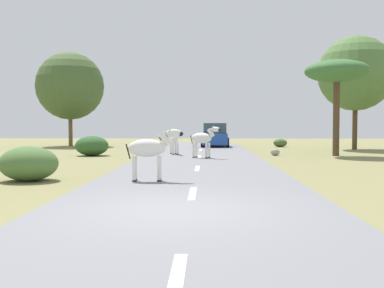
# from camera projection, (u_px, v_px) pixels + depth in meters

# --- Properties ---
(ground_plane) EXTENTS (90.00, 90.00, 0.00)m
(ground_plane) POSITION_uv_depth(u_px,v_px,m) (174.00, 212.00, 8.64)
(ground_plane) COLOR olive
(road) EXTENTS (6.00, 64.00, 0.05)m
(road) POSITION_uv_depth(u_px,v_px,m) (190.00, 211.00, 8.63)
(road) COLOR slate
(road) RESTS_ON ground_plane
(lane_markings) EXTENTS (0.16, 56.00, 0.01)m
(lane_markings) POSITION_uv_depth(u_px,v_px,m) (188.00, 220.00, 7.63)
(lane_markings) COLOR silver
(lane_markings) RESTS_ON road
(zebra_0) EXTENTS (0.63, 1.48, 1.42)m
(zebra_0) POSITION_uv_depth(u_px,v_px,m) (175.00, 139.00, 24.36)
(zebra_0) COLOR silver
(zebra_0) RESTS_ON road
(zebra_1) EXTENTS (1.68, 0.50, 1.58)m
(zebra_1) POSITION_uv_depth(u_px,v_px,m) (150.00, 149.00, 12.89)
(zebra_1) COLOR silver
(zebra_1) RESTS_ON road
(zebra_3) EXTENTS (1.56, 1.03, 1.60)m
(zebra_3) POSITION_uv_depth(u_px,v_px,m) (203.00, 139.00, 21.78)
(zebra_3) COLOR silver
(zebra_3) RESTS_ON road
(car_0) EXTENTS (2.10, 4.38, 1.74)m
(car_0) POSITION_uv_depth(u_px,v_px,m) (215.00, 136.00, 33.16)
(car_0) COLOR #1E479E
(car_0) RESTS_ON road
(tree_1) EXTENTS (5.24, 5.24, 7.30)m
(tree_1) POSITION_uv_depth(u_px,v_px,m) (70.00, 86.00, 34.65)
(tree_1) COLOR brown
(tree_1) RESTS_ON ground_plane
(tree_3) EXTENTS (4.99, 4.99, 7.61)m
(tree_3) POSITION_uv_depth(u_px,v_px,m) (356.00, 74.00, 29.78)
(tree_3) COLOR #4C3823
(tree_3) RESTS_ON ground_plane
(tree_4) EXTENTS (3.40, 3.40, 5.14)m
(tree_4) POSITION_uv_depth(u_px,v_px,m) (337.00, 73.00, 23.77)
(tree_4) COLOR #4C3823
(tree_4) RESTS_ON ground_plane
(bush_2) EXTENTS (1.02, 0.92, 0.61)m
(bush_2) POSITION_uv_depth(u_px,v_px,m) (280.00, 143.00, 33.49)
(bush_2) COLOR #425B2D
(bush_2) RESTS_ON ground_plane
(bush_3) EXTENTS (1.74, 1.57, 1.05)m
(bush_3) POSITION_uv_depth(u_px,v_px,m) (29.00, 164.00, 13.33)
(bush_3) COLOR #4C7038
(bush_3) RESTS_ON ground_plane
(bush_4) EXTENTS (1.79, 1.61, 1.07)m
(bush_4) POSITION_uv_depth(u_px,v_px,m) (92.00, 146.00, 24.03)
(bush_4) COLOR #2D5628
(bush_4) RESTS_ON ground_plane
(rock_2) EXTENTS (0.50, 0.39, 0.37)m
(rock_2) POSITION_uv_depth(u_px,v_px,m) (275.00, 152.00, 24.22)
(rock_2) COLOR gray
(rock_2) RESTS_ON ground_plane
(rock_3) EXTENTS (0.68, 0.57, 0.41)m
(rock_3) POSITION_uv_depth(u_px,v_px,m) (83.00, 147.00, 29.80)
(rock_3) COLOR gray
(rock_3) RESTS_ON ground_plane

